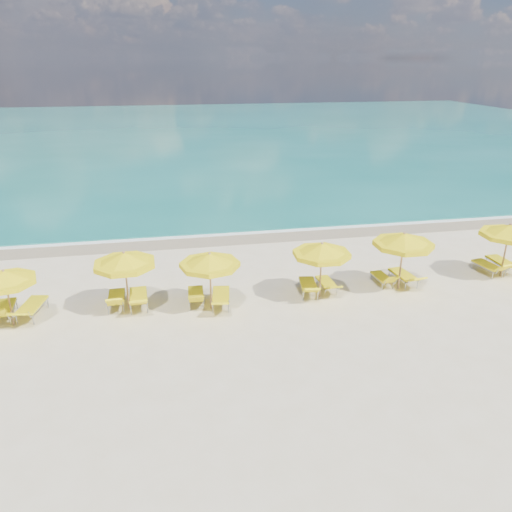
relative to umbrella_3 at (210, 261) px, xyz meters
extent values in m
plane|color=beige|center=(2.11, 0.51, -1.95)|extent=(120.00, 120.00, 0.00)
cube|color=#12675E|center=(2.11, 48.51, -1.95)|extent=(120.00, 80.00, 0.30)
cube|color=tan|center=(2.11, 7.91, -1.95)|extent=(120.00, 2.60, 0.01)
cube|color=white|center=(2.11, 8.71, -1.95)|extent=(120.00, 1.20, 0.03)
cube|color=white|center=(-3.89, 17.51, -1.95)|extent=(14.00, 0.36, 0.05)
cube|color=white|center=(10.11, 24.51, -1.95)|extent=(18.00, 0.30, 0.05)
cylinder|color=tan|center=(-7.06, 0.05, -0.92)|extent=(0.06, 0.06, 2.06)
cone|color=#FFE80D|center=(-7.06, 0.05, -0.06)|extent=(2.41, 2.41, 0.41)
cylinder|color=#FFE80D|center=(-7.06, 0.05, -0.26)|extent=(2.43, 2.43, 0.16)
sphere|color=tan|center=(-7.06, 0.05, 0.15)|extent=(0.09, 0.09, 0.09)
cylinder|color=tan|center=(-3.06, 0.51, -0.82)|extent=(0.07, 0.07, 2.25)
cone|color=#FFE80D|center=(-3.06, 0.51, 0.12)|extent=(2.96, 2.96, 0.45)
cylinder|color=#FFE80D|center=(-3.06, 0.51, -0.10)|extent=(2.98, 2.98, 0.18)
sphere|color=tan|center=(-3.06, 0.51, 0.35)|extent=(0.10, 0.10, 0.10)
cylinder|color=tan|center=(0.00, 0.00, -0.85)|extent=(0.07, 0.07, 2.19)
cone|color=#FFE80D|center=(0.00, 0.00, 0.06)|extent=(2.50, 2.50, 0.44)
cylinder|color=#FFE80D|center=(0.00, 0.00, -0.15)|extent=(2.52, 2.52, 0.18)
sphere|color=tan|center=(0.00, 0.00, 0.29)|extent=(0.10, 0.10, 0.10)
cylinder|color=tan|center=(4.34, 0.20, -0.84)|extent=(0.07, 0.07, 2.22)
cone|color=#FFE80D|center=(4.34, 0.20, 0.09)|extent=(2.91, 2.91, 0.44)
cylinder|color=#FFE80D|center=(4.34, 0.20, -0.13)|extent=(2.93, 2.93, 0.18)
sphere|color=tan|center=(4.34, 0.20, 0.32)|extent=(0.10, 0.10, 0.10)
cylinder|color=tan|center=(7.77, 0.33, -0.77)|extent=(0.07, 0.07, 2.36)
cone|color=#FFE80D|center=(7.77, 0.33, 0.22)|extent=(3.15, 3.15, 0.47)
cylinder|color=#FFE80D|center=(7.77, 0.33, -0.01)|extent=(3.18, 3.18, 0.19)
sphere|color=tan|center=(7.77, 0.33, 0.46)|extent=(0.10, 0.10, 0.10)
cylinder|color=tan|center=(12.73, 0.70, -0.79)|extent=(0.07, 0.07, 2.31)
cone|color=#FFE80D|center=(12.73, 0.70, 0.17)|extent=(3.03, 3.03, 0.46)
cylinder|color=#FFE80D|center=(12.73, 0.70, -0.05)|extent=(3.05, 3.05, 0.18)
sphere|color=tan|center=(12.73, 0.70, 0.41)|extent=(0.10, 0.10, 0.10)
cube|color=#FFED0F|center=(-7.48, 0.69, -1.54)|extent=(0.74, 1.46, 0.09)
cube|color=#FFED0F|center=(-6.52, 0.70, -1.53)|extent=(0.90, 1.54, 0.09)
cube|color=#FFED0F|center=(-6.71, -0.30, -1.37)|extent=(0.75, 0.76, 0.39)
cube|color=#FFED0F|center=(-3.53, 0.90, -1.57)|extent=(0.62, 1.34, 0.08)
cube|color=#FFED0F|center=(-3.51, 0.00, -1.35)|extent=(0.60, 0.53, 0.48)
cube|color=#FFED0F|center=(-2.71, 0.78, -1.53)|extent=(0.71, 1.47, 0.09)
cube|color=#FFED0F|center=(-2.66, -0.22, -1.34)|extent=(0.67, 0.65, 0.44)
cube|color=#FFED0F|center=(-0.53, 0.61, -1.57)|extent=(0.64, 1.33, 0.08)
cube|color=#FFED0F|center=(-0.57, -0.26, -1.36)|extent=(0.61, 0.53, 0.48)
cube|color=#FFED0F|center=(0.41, 0.27, -1.54)|extent=(0.82, 1.49, 0.09)
cube|color=#FFED0F|center=(0.27, -0.73, -1.40)|extent=(0.72, 0.73, 0.35)
cube|color=#FFED0F|center=(3.98, 0.62, -1.56)|extent=(0.80, 1.43, 0.08)
cube|color=#FFED0F|center=(3.84, -0.32, -1.38)|extent=(0.69, 0.66, 0.42)
cube|color=#FFED0F|center=(4.79, 0.78, -1.60)|extent=(0.58, 1.22, 0.07)
cube|color=#FFED0F|center=(4.82, -0.08, -1.47)|extent=(0.56, 0.56, 0.32)
cube|color=#FFED0F|center=(7.25, 0.88, -1.61)|extent=(0.58, 1.18, 0.07)
cube|color=#FFED0F|center=(7.29, 0.11, -1.42)|extent=(0.54, 0.47, 0.43)
cube|color=#FFED0F|center=(8.17, 0.82, -1.55)|extent=(0.76, 1.43, 0.08)
cube|color=#FFED0F|center=(8.28, -0.13, -1.39)|extent=(0.68, 0.67, 0.39)
cube|color=#FFED0F|center=(12.29, 1.10, -1.57)|extent=(0.80, 1.40, 0.08)
cube|color=#FFED0F|center=(12.44, 0.22, -1.35)|extent=(0.67, 0.60, 0.48)
cube|color=#FFED0F|center=(13.13, 1.31, -1.54)|extent=(0.70, 1.46, 0.09)
camera|label=1|loc=(-1.46, -16.89, 6.90)|focal=35.00mm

